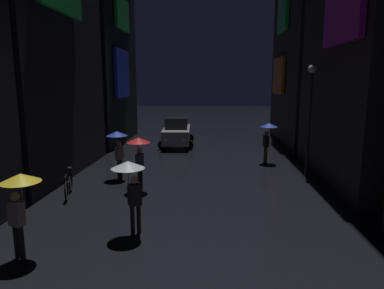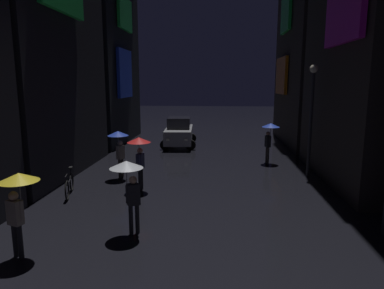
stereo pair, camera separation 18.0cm
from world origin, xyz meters
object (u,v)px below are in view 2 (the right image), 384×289
Objects in this scene: pedestrian_foreground_left_blue at (270,132)px; car_distant at (179,132)px; pedestrian_midstreet_centre_red at (139,149)px; bicycle_parked_at_storefront at (69,185)px; pedestrian_foreground_right_blue at (119,141)px; streetlamp_right_far at (312,107)px; pedestrian_near_crossing_clear at (129,177)px; pedestrian_far_right_yellow at (18,192)px.

car_distant is at bearing 138.98° from pedestrian_foreground_left_blue.
pedestrian_midstreet_centre_red reaches higher than bicycle_parked_at_storefront.
car_distant is (2.95, 10.39, 0.54)m from bicycle_parked_at_storefront.
pedestrian_midstreet_centre_red is at bearing 17.16° from bicycle_parked_at_storefront.
pedestrian_midstreet_centre_red is 1.00× the size of pedestrian_foreground_right_blue.
streetlamp_right_far is at bearing -59.47° from pedestrian_foreground_left_blue.
bicycle_parked_at_storefront is (-8.20, -5.83, -1.28)m from pedestrian_foreground_left_blue.
pedestrian_foreground_left_blue is 1.00× the size of pedestrian_midstreet_centre_red.
streetlamp_right_far is at bearing 45.73° from pedestrian_near_crossing_clear.
streetlamp_right_far reaches higher than car_distant.
pedestrian_far_right_yellow is 1.20× the size of bicycle_parked_at_storefront.
streetlamp_right_far reaches higher than pedestrian_near_crossing_clear.
pedestrian_near_crossing_clear is at bearing -81.03° from pedestrian_midstreet_centre_red.
pedestrian_foreground_left_blue is 0.50× the size of car_distant.
pedestrian_foreground_right_blue is at bearing 108.84° from pedestrian_near_crossing_clear.
pedestrian_midstreet_centre_red is at bearing -159.39° from streetlamp_right_far.
car_distant is 9.87m from streetlamp_right_far.
pedestrian_near_crossing_clear and pedestrian_far_right_yellow have the same top height.
bicycle_parked_at_storefront is at bearing -105.86° from car_distant.
pedestrian_foreground_right_blue is 1.20× the size of bicycle_parked_at_storefront.
streetlamp_right_far is (9.60, 3.44, 2.75)m from bicycle_parked_at_storefront.
pedestrian_far_right_yellow reaches higher than bicycle_parked_at_storefront.
pedestrian_foreground_left_blue and pedestrian_midstreet_centre_red have the same top height.
pedestrian_far_right_yellow is 0.50× the size of car_distant.
pedestrian_foreground_left_blue is 1.20× the size of bicycle_parked_at_storefront.
pedestrian_near_crossing_clear is 1.00× the size of pedestrian_foreground_right_blue.
pedestrian_midstreet_centre_red is 0.43× the size of streetlamp_right_far.
car_distant is (1.72, 8.00, -0.74)m from pedestrian_foreground_right_blue.
pedestrian_near_crossing_clear is 13.60m from car_distant.
pedestrian_foreground_left_blue is at bearing 35.40° from bicycle_parked_at_storefront.
bicycle_parked_at_storefront is at bearing 100.87° from pedestrian_far_right_yellow.
pedestrian_foreground_right_blue is 8.56m from streetlamp_right_far.
streetlamp_right_far is at bearing -46.24° from car_distant.
pedestrian_far_right_yellow is 0.43× the size of streetlamp_right_far.
pedestrian_foreground_right_blue reaches higher than bicycle_parked_at_storefront.
car_distant is (0.44, 9.61, -0.74)m from pedestrian_midstreet_centre_red.
pedestrian_foreground_right_blue is 1.00× the size of pedestrian_far_right_yellow.
car_distant is at bearing 77.89° from pedestrian_foreground_right_blue.
pedestrian_far_right_yellow is (-2.25, -1.44, 0.00)m from pedestrian_near_crossing_clear.
pedestrian_midstreet_centre_red and pedestrian_far_right_yellow have the same top height.
car_distant is 0.85× the size of streetlamp_right_far.
pedestrian_foreground_left_blue is 12.76m from pedestrian_far_right_yellow.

